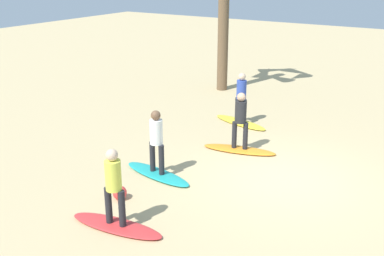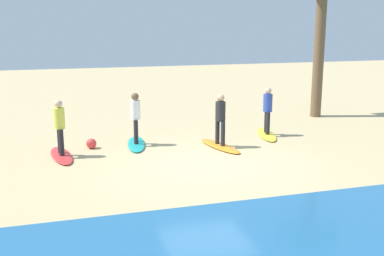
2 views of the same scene
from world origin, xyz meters
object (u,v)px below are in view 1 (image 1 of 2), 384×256
(surfboard_orange, at_px, (239,150))
(surfboard_red, at_px, (116,226))
(surfboard_teal, at_px, (157,174))
(surfer_red, at_px, (114,182))
(surfer_yellow, at_px, (241,94))
(surfer_teal, at_px, (156,137))
(beach_ball, at_px, (120,193))
(surfboard_yellow, at_px, (240,122))
(surfer_orange, at_px, (241,117))

(surfboard_orange, bearing_deg, surfboard_red, -106.71)
(surfboard_teal, height_order, surfer_red, surfer_red)
(surfboard_orange, bearing_deg, surfer_yellow, 102.87)
(surfer_teal, relative_size, beach_ball, 5.04)
(surfboard_yellow, relative_size, surfer_orange, 1.28)
(surfer_orange, bearing_deg, surfboard_teal, -22.34)
(surfer_red, bearing_deg, surfer_orange, 176.30)
(surfboard_teal, relative_size, surfer_red, 1.28)
(surfboard_orange, distance_m, beach_ball, 4.11)
(surfer_teal, height_order, surfboard_red, surfer_teal)
(surfboard_teal, bearing_deg, surfboard_yellow, 98.97)
(surfboard_orange, xyz_separation_m, beach_ball, (3.98, -1.04, 0.12))
(surfboard_teal, distance_m, surfer_teal, 0.99)
(surfboard_teal, bearing_deg, surfboard_orange, 76.68)
(beach_ball, bearing_deg, surfer_teal, -179.84)
(surfer_yellow, bearing_deg, surfboard_yellow, -90.00)
(surfboard_yellow, bearing_deg, surfboard_orange, -49.28)
(surfer_teal, bearing_deg, surfboard_red, 16.87)
(surfer_yellow, distance_m, surfboard_orange, 2.57)
(surfer_red, xyz_separation_m, beach_ball, (-0.95, -0.72, -0.87))
(surfer_orange, bearing_deg, beach_ball, -14.63)
(surfboard_teal, bearing_deg, surfer_orange, 76.68)
(surfboard_yellow, relative_size, surfer_teal, 1.28)
(surfboard_orange, bearing_deg, beach_ball, -117.64)
(surfer_red, bearing_deg, surfer_yellow, -174.18)
(surfboard_yellow, height_order, surfer_red, surfer_red)
(surfer_teal, height_order, beach_ball, surfer_teal)
(surfer_teal, bearing_deg, beach_ball, 0.16)
(surfer_yellow, relative_size, surfboard_red, 0.78)
(surfer_teal, bearing_deg, surfer_orange, 157.66)
(surfer_orange, distance_m, surfer_red, 4.93)
(surfboard_orange, height_order, surfer_orange, surfer_orange)
(surfboard_yellow, relative_size, surfboard_red, 1.00)
(surfboard_yellow, height_order, surfer_yellow, surfer_yellow)
(surfboard_orange, distance_m, surfboard_teal, 2.74)
(surfer_yellow, height_order, beach_ball, surfer_yellow)
(surfer_yellow, height_order, surfer_red, same)
(beach_ball, bearing_deg, surfer_orange, 165.37)
(surfer_red, bearing_deg, surfboard_yellow, -174.18)
(surfboard_orange, xyz_separation_m, surfboard_teal, (2.54, -1.04, 0.00))
(surfboard_yellow, relative_size, surfer_red, 1.28)
(surfboard_yellow, height_order, surfer_teal, surfer_teal)
(surfboard_yellow, distance_m, surfer_teal, 4.78)
(surfboard_yellow, bearing_deg, beach_ball, -75.17)
(surfboard_teal, distance_m, surfboard_red, 2.50)
(surfer_orange, height_order, surfboard_teal, surfer_orange)
(surfer_orange, xyz_separation_m, surfer_teal, (2.54, -1.04, 0.00))
(surfer_yellow, relative_size, surfer_teal, 1.00)
(surfboard_yellow, height_order, beach_ball, beach_ball)
(surfboard_orange, distance_m, surfboard_red, 4.93)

